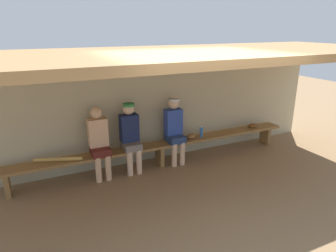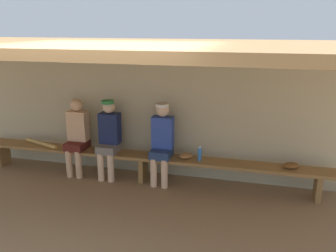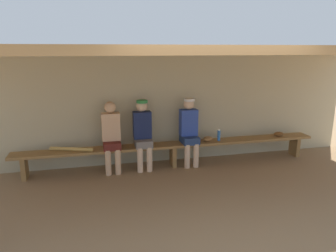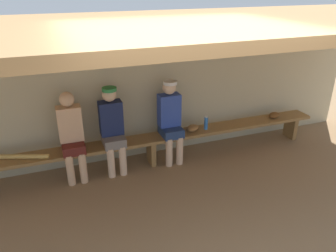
# 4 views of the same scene
# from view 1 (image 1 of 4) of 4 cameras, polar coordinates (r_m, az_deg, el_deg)

# --- Properties ---
(ground_plane) EXTENTS (24.00, 24.00, 0.00)m
(ground_plane) POSITION_cam_1_polar(r_m,az_deg,el_deg) (5.00, 5.83, -14.25)
(ground_plane) COLOR #8C6D4C
(back_wall) EXTENTS (8.00, 0.20, 2.20)m
(back_wall) POSITION_cam_1_polar(r_m,az_deg,el_deg) (6.21, -3.33, 3.54)
(back_wall) COLOR #B7AD8C
(back_wall) RESTS_ON ground
(dugout_roof) EXTENTS (8.00, 2.80, 0.12)m
(dugout_roof) POSITION_cam_1_polar(r_m,az_deg,el_deg) (4.84, 2.36, 13.31)
(dugout_roof) COLOR #9E7547
(dugout_roof) RESTS_ON back_wall
(bench) EXTENTS (6.00, 0.36, 0.46)m
(bench) POSITION_cam_1_polar(r_m,az_deg,el_deg) (6.05, -1.60, -4.00)
(bench) COLOR olive
(bench) RESTS_ON ground
(player_middle) EXTENTS (0.34, 0.42, 1.34)m
(player_middle) POSITION_cam_1_polar(r_m,az_deg,el_deg) (5.59, -12.89, -2.62)
(player_middle) COLOR #591E19
(player_middle) RESTS_ON ground
(player_leftmost) EXTENTS (0.34, 0.42, 1.34)m
(player_leftmost) POSITION_cam_1_polar(r_m,az_deg,el_deg) (6.05, 1.22, -0.33)
(player_leftmost) COLOR navy
(player_leftmost) RESTS_ON ground
(player_shirtless_tan) EXTENTS (0.34, 0.42, 1.34)m
(player_shirtless_tan) POSITION_cam_1_polar(r_m,az_deg,el_deg) (5.72, -7.13, -1.60)
(player_shirtless_tan) COLOR slate
(player_shirtless_tan) RESTS_ON ground
(water_bottle_green) EXTENTS (0.06, 0.06, 0.23)m
(water_bottle_green) POSITION_cam_1_polar(r_m,az_deg,el_deg) (6.39, 6.32, -1.09)
(water_bottle_green) COLOR blue
(water_bottle_green) RESTS_ON bench
(baseball_glove_tan) EXTENTS (0.29, 0.25, 0.09)m
(baseball_glove_tan) POSITION_cam_1_polar(r_m,az_deg,el_deg) (7.22, 15.64, 0.06)
(baseball_glove_tan) COLOR brown
(baseball_glove_tan) RESTS_ON bench
(baseball_glove_dark_brown) EXTENTS (0.29, 0.27, 0.09)m
(baseball_glove_dark_brown) POSITION_cam_1_polar(r_m,az_deg,el_deg) (6.32, 4.40, -1.89)
(baseball_glove_dark_brown) COLOR olive
(baseball_glove_dark_brown) RESTS_ON bench
(baseball_bat) EXTENTS (0.79, 0.33, 0.07)m
(baseball_bat) POSITION_cam_1_polar(r_m,az_deg,el_deg) (5.58, -20.05, -5.94)
(baseball_bat) COLOR tan
(baseball_bat) RESTS_ON bench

